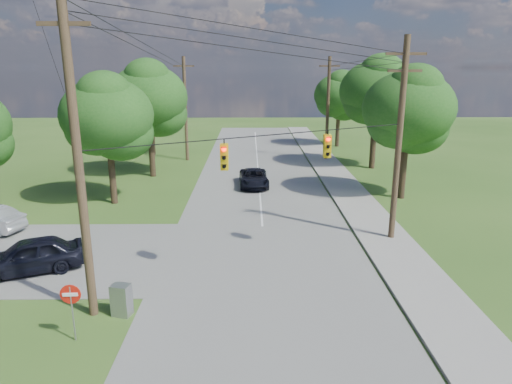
{
  "coord_description": "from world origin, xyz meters",
  "views": [
    {
      "loc": [
        1.31,
        -15.01,
        8.95
      ],
      "look_at": [
        1.56,
        5.0,
        3.48
      ],
      "focal_mm": 32.0,
      "sensor_mm": 36.0,
      "label": 1
    }
  ],
  "objects_px": {
    "do_not_enter_sign": "(71,300)",
    "pole_north_w": "(185,108)",
    "pole_sw": "(77,150)",
    "pole_north_e": "(328,108)",
    "car_cross_dark": "(29,256)",
    "control_cabinet": "(121,300)",
    "pole_ne": "(399,138)",
    "car_main_north": "(254,178)"
  },
  "relations": [
    {
      "from": "pole_north_w",
      "to": "car_main_north",
      "type": "height_order",
      "value": "pole_north_w"
    },
    {
      "from": "do_not_enter_sign",
      "to": "car_main_north",
      "type": "bearing_deg",
      "value": 70.11
    },
    {
      "from": "pole_ne",
      "to": "control_cabinet",
      "type": "xyz_separation_m",
      "value": [
        -12.4,
        -7.69,
        -4.85
      ]
    },
    {
      "from": "car_cross_dark",
      "to": "pole_north_w",
      "type": "bearing_deg",
      "value": 147.99
    },
    {
      "from": "pole_sw",
      "to": "pole_ne",
      "type": "bearing_deg",
      "value": 29.38
    },
    {
      "from": "pole_sw",
      "to": "pole_north_w",
      "type": "height_order",
      "value": "pole_sw"
    },
    {
      "from": "pole_north_w",
      "to": "pole_ne",
      "type": "bearing_deg",
      "value": -57.71
    },
    {
      "from": "control_cabinet",
      "to": "pole_north_w",
      "type": "bearing_deg",
      "value": 107.33
    },
    {
      "from": "pole_sw",
      "to": "car_cross_dark",
      "type": "xyz_separation_m",
      "value": [
        -4.03,
        3.64,
        -5.41
      ]
    },
    {
      "from": "car_cross_dark",
      "to": "control_cabinet",
      "type": "relative_size",
      "value": 3.77
    },
    {
      "from": "pole_sw",
      "to": "pole_north_w",
      "type": "relative_size",
      "value": 1.2
    },
    {
      "from": "pole_north_e",
      "to": "pole_north_w",
      "type": "height_order",
      "value": "same"
    },
    {
      "from": "pole_ne",
      "to": "car_main_north",
      "type": "relative_size",
      "value": 2.25
    },
    {
      "from": "pole_sw",
      "to": "do_not_enter_sign",
      "type": "relative_size",
      "value": 5.79
    },
    {
      "from": "pole_sw",
      "to": "control_cabinet",
      "type": "distance_m",
      "value": 5.72
    },
    {
      "from": "pole_north_e",
      "to": "pole_ne",
      "type": "bearing_deg",
      "value": -90.0
    },
    {
      "from": "pole_north_e",
      "to": "control_cabinet",
      "type": "xyz_separation_m",
      "value": [
        -12.4,
        -29.69,
        -4.52
      ]
    },
    {
      "from": "pole_sw",
      "to": "car_main_north",
      "type": "height_order",
      "value": "pole_sw"
    },
    {
      "from": "control_cabinet",
      "to": "do_not_enter_sign",
      "type": "xyz_separation_m",
      "value": [
        -1.15,
        -1.63,
        0.91
      ]
    },
    {
      "from": "pole_north_e",
      "to": "pole_north_w",
      "type": "distance_m",
      "value": 13.9
    },
    {
      "from": "car_main_north",
      "to": "control_cabinet",
      "type": "relative_size",
      "value": 3.8
    },
    {
      "from": "car_main_north",
      "to": "do_not_enter_sign",
      "type": "distance_m",
      "value": 21.65
    },
    {
      "from": "do_not_enter_sign",
      "to": "pole_north_w",
      "type": "bearing_deg",
      "value": 87.49
    },
    {
      "from": "pole_north_e",
      "to": "car_main_north",
      "type": "relative_size",
      "value": 2.14
    },
    {
      "from": "car_cross_dark",
      "to": "do_not_enter_sign",
      "type": "relative_size",
      "value": 2.24
    },
    {
      "from": "car_main_north",
      "to": "pole_sw",
      "type": "bearing_deg",
      "value": -110.58
    },
    {
      "from": "pole_sw",
      "to": "pole_north_e",
      "type": "height_order",
      "value": "pole_sw"
    },
    {
      "from": "car_main_north",
      "to": "do_not_enter_sign",
      "type": "relative_size",
      "value": 2.26
    },
    {
      "from": "pole_ne",
      "to": "pole_north_w",
      "type": "xyz_separation_m",
      "value": [
        -13.9,
        22.0,
        -0.34
      ]
    },
    {
      "from": "pole_north_w",
      "to": "car_cross_dark",
      "type": "height_order",
      "value": "pole_north_w"
    },
    {
      "from": "pole_sw",
      "to": "pole_north_e",
      "type": "relative_size",
      "value": 1.2
    },
    {
      "from": "pole_north_e",
      "to": "car_cross_dark",
      "type": "xyz_separation_m",
      "value": [
        -17.53,
        -25.96,
        -4.31
      ]
    },
    {
      "from": "pole_ne",
      "to": "car_cross_dark",
      "type": "relative_size",
      "value": 2.27
    },
    {
      "from": "pole_sw",
      "to": "control_cabinet",
      "type": "relative_size",
      "value": 9.75
    },
    {
      "from": "pole_ne",
      "to": "pole_north_w",
      "type": "bearing_deg",
      "value": 122.29
    },
    {
      "from": "car_main_north",
      "to": "pole_north_w",
      "type": "bearing_deg",
      "value": 119.22
    },
    {
      "from": "pole_ne",
      "to": "pole_sw",
      "type": "bearing_deg",
      "value": -150.62
    },
    {
      "from": "car_cross_dark",
      "to": "pole_ne",
      "type": "bearing_deg",
      "value": 78.67
    },
    {
      "from": "do_not_enter_sign",
      "to": "car_cross_dark",
      "type": "bearing_deg",
      "value": 123.4
    },
    {
      "from": "pole_north_w",
      "to": "control_cabinet",
      "type": "height_order",
      "value": "pole_north_w"
    },
    {
      "from": "pole_north_e",
      "to": "control_cabinet",
      "type": "height_order",
      "value": "pole_north_e"
    },
    {
      "from": "pole_ne",
      "to": "pole_north_w",
      "type": "relative_size",
      "value": 1.05
    }
  ]
}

